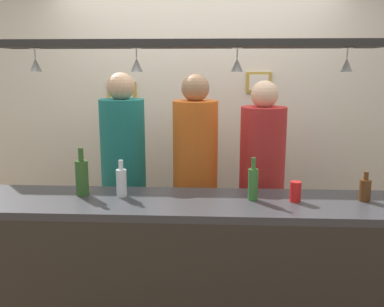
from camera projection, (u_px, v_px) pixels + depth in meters
back_wall at (198, 124)px, 3.96m from camera, size 4.40×0.06×2.60m
bar_counter at (186, 264)px, 2.51m from camera, size 2.70×0.55×1.04m
overhead_glass_rack at (188, 44)px, 2.46m from camera, size 2.20×0.36×0.04m
hanging_wineglass_far_left at (36, 64)px, 2.48m from camera, size 0.07×0.07×0.13m
hanging_wineglass_left at (137, 64)px, 2.43m from camera, size 0.07×0.07×0.13m
hanging_wineglass_center_left at (237, 64)px, 2.42m from camera, size 0.07×0.07×0.13m
hanging_wineglass_center at (347, 64)px, 2.42m from camera, size 0.07×0.07×0.13m
person_left_teal_shirt at (123, 165)px, 3.32m from camera, size 0.34×0.34×1.78m
person_middle_orange_shirt at (195, 166)px, 3.30m from camera, size 0.34×0.34×1.77m
person_right_red_shirt at (262, 171)px, 3.28m from camera, size 0.34×0.34×1.72m
bottle_soda_clear at (121, 182)px, 2.66m from camera, size 0.06×0.06×0.23m
bottle_champagne_green at (82, 177)px, 2.68m from camera, size 0.08×0.08×0.30m
bottle_beer_brown_stubby at (365, 189)px, 2.57m from camera, size 0.07×0.07×0.18m
bottle_beer_green_import at (253, 183)px, 2.59m from camera, size 0.06×0.06×0.26m
drink_can at (295, 192)px, 2.56m from camera, size 0.07×0.07×0.12m
picture_frame_upper_small at (259, 82)px, 3.81m from camera, size 0.22×0.02×0.18m
picture_frame_caricature at (122, 101)px, 3.91m from camera, size 0.26×0.02×0.34m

